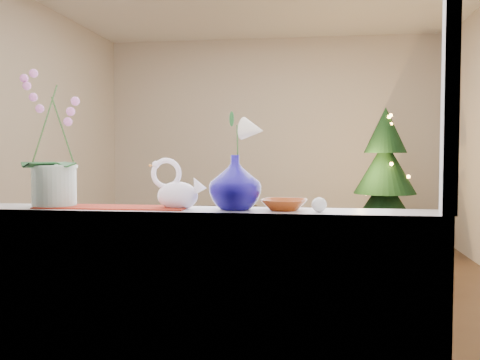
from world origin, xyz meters
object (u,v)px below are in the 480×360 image
object	(u,v)px
swan	(178,185)
amber_dish	(284,205)
orchid_pot	(53,138)
paperweight	(319,205)
side_table	(229,229)
xmas_tree	(385,182)
blue_vase	(235,178)

from	to	relation	value
swan	amber_dish	distance (m)	0.49
orchid_pot	paperweight	distance (m)	1.27
amber_dish	side_table	bearing A→B (deg)	102.76
amber_dish	side_table	world-z (taller)	amber_dish
orchid_pot	side_table	bearing A→B (deg)	86.83
orchid_pot	xmas_tree	xyz separation A→B (m)	(2.00, 3.83, -0.40)
orchid_pot	side_table	distance (m)	3.97
amber_dish	blue_vase	bearing A→B (deg)	-178.98
swan	amber_dish	xyz separation A→B (m)	(0.48, 0.00, -0.09)
swan	side_table	world-z (taller)	swan
xmas_tree	side_table	size ratio (longest dim) A/B	2.37
paperweight	amber_dish	bearing A→B (deg)	159.77
orchid_pot	swan	size ratio (longest dim) A/B	2.54
blue_vase	paperweight	distance (m)	0.39
orchid_pot	blue_vase	distance (m)	0.88
swan	paperweight	world-z (taller)	swan
blue_vase	xmas_tree	world-z (taller)	xmas_tree
paperweight	xmas_tree	xyz separation A→B (m)	(0.77, 3.89, -0.11)
swan	paperweight	bearing A→B (deg)	-28.64
blue_vase	amber_dish	distance (m)	0.25
blue_vase	amber_dish	size ratio (longest dim) A/B	1.63
amber_dish	side_table	distance (m)	4.00
blue_vase	orchid_pot	bearing A→B (deg)	179.30
xmas_tree	side_table	distance (m)	1.88
blue_vase	xmas_tree	size ratio (longest dim) A/B	0.17
blue_vase	side_table	xyz separation A→B (m)	(-0.65, 3.85, -0.79)
swan	xmas_tree	size ratio (longest dim) A/B	0.15
side_table	paperweight	bearing A→B (deg)	-92.26
swan	xmas_tree	bearing A→B (deg)	46.26
orchid_pot	amber_dish	size ratio (longest dim) A/B	3.75
swan	amber_dish	world-z (taller)	swan
xmas_tree	swan	bearing A→B (deg)	-110.08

